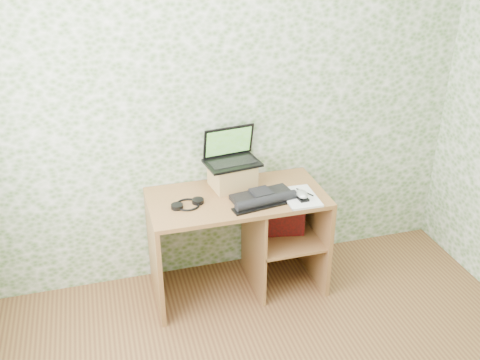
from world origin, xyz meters
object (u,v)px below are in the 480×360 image
object	(u,v)px
desk	(247,226)
riser	(232,175)
keyboard	(263,198)
notepad	(300,197)
laptop	(231,154)

from	to	relation	value
desk	riser	world-z (taller)	riser
desk	keyboard	distance (m)	0.33
desk	notepad	distance (m)	0.46
desk	laptop	bearing A→B (deg)	114.73
desk	laptop	world-z (taller)	laptop
desk	laptop	size ratio (longest dim) A/B	3.05
laptop	notepad	xyz separation A→B (m)	(0.39, -0.33, -0.22)
laptop	notepad	bearing A→B (deg)	-47.57
riser	laptop	xyz separation A→B (m)	(0.00, 0.04, 0.14)
riser	keyboard	world-z (taller)	riser
notepad	laptop	bearing A→B (deg)	141.47
notepad	riser	bearing A→B (deg)	145.00
desk	keyboard	xyz separation A→B (m)	(0.07, -0.14, 0.29)
laptop	notepad	distance (m)	0.56
laptop	notepad	world-z (taller)	laptop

